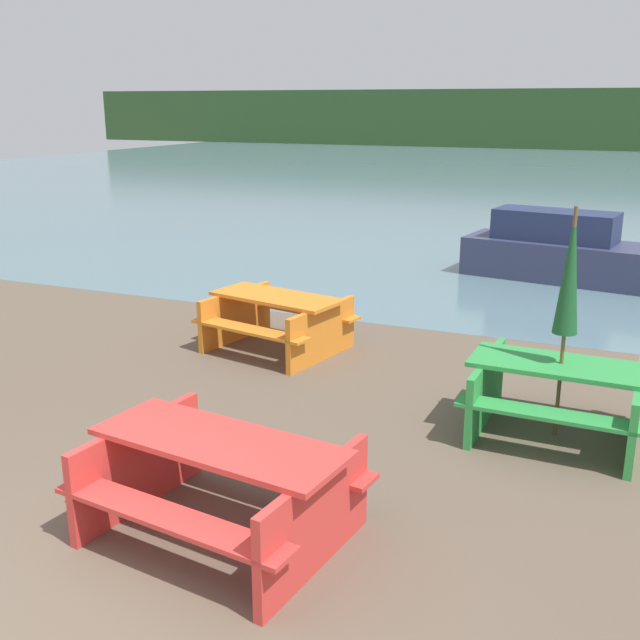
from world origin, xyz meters
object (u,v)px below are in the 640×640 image
(picnic_table_red, at_px, (220,477))
(picnic_table_green, at_px, (559,392))
(picnic_table_orange, at_px, (277,317))
(umbrella_darkgreen, at_px, (570,274))
(boat, at_px, (593,257))

(picnic_table_red, height_order, picnic_table_green, picnic_table_red)
(picnic_table_orange, distance_m, umbrella_darkgreen, 3.99)
(picnic_table_red, relative_size, boat, 0.42)
(picnic_table_green, relative_size, boat, 0.34)
(picnic_table_red, bearing_deg, picnic_table_orange, 110.84)
(umbrella_darkgreen, xyz_separation_m, boat, (-0.14, 6.83, -1.12))
(picnic_table_green, distance_m, picnic_table_orange, 3.82)
(picnic_table_green, height_order, picnic_table_orange, picnic_table_green)
(boat, bearing_deg, picnic_table_green, -79.29)
(picnic_table_red, bearing_deg, boat, 78.68)
(picnic_table_green, distance_m, boat, 6.83)
(umbrella_darkgreen, bearing_deg, picnic_table_red, -126.81)
(picnic_table_red, distance_m, boat, 9.78)
(picnic_table_green, xyz_separation_m, umbrella_darkgreen, (0.00, 0.00, 1.15))
(picnic_table_orange, bearing_deg, picnic_table_red, -69.16)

